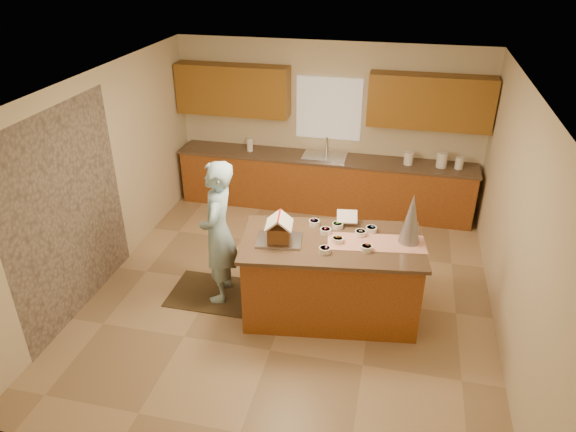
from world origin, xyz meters
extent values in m
plane|color=tan|center=(0.00, 0.00, 0.00)|extent=(5.50, 5.50, 0.00)
plane|color=silver|center=(0.00, 0.00, 2.70)|extent=(5.50, 5.50, 0.00)
plane|color=beige|center=(0.00, 2.75, 1.35)|extent=(5.50, 5.50, 0.00)
plane|color=beige|center=(0.00, -2.75, 1.35)|extent=(5.50, 5.50, 0.00)
plane|color=beige|center=(-2.50, 0.00, 1.35)|extent=(5.50, 5.50, 0.00)
plane|color=beige|center=(2.50, 0.00, 1.35)|extent=(5.50, 5.50, 0.00)
plane|color=gray|center=(-2.48, -0.80, 1.25)|extent=(0.00, 2.50, 2.50)
cube|color=white|center=(0.00, 2.72, 1.65)|extent=(1.05, 0.03, 1.00)
cube|color=#97541F|center=(0.00, 2.45, 0.44)|extent=(4.80, 0.60, 0.88)
cube|color=brown|center=(0.00, 2.45, 0.90)|extent=(4.85, 0.63, 0.04)
cube|color=brown|center=(-1.55, 2.57, 1.90)|extent=(1.85, 0.35, 0.80)
cube|color=brown|center=(1.55, 2.57, 1.90)|extent=(1.85, 0.35, 0.80)
cube|color=silver|center=(0.00, 2.45, 0.89)|extent=(0.70, 0.45, 0.12)
cylinder|color=silver|center=(0.00, 2.63, 1.06)|extent=(0.03, 0.03, 0.28)
cube|color=#97541F|center=(0.54, -0.31, 0.49)|extent=(2.11, 1.26, 0.97)
cube|color=brown|center=(0.54, -0.31, 1.00)|extent=(2.21, 1.36, 0.04)
cube|color=#B92B0D|center=(1.03, -0.24, 1.02)|extent=(1.15, 0.54, 0.01)
cube|color=silver|center=(-0.06, -0.45, 1.03)|extent=(0.56, 0.44, 0.03)
cube|color=white|center=(0.65, 0.13, 1.12)|extent=(0.27, 0.22, 0.10)
cone|color=silver|center=(1.39, -0.14, 1.32)|extent=(0.27, 0.27, 0.61)
cube|color=black|center=(-0.91, -0.27, 0.01)|extent=(1.25, 0.81, 0.01)
imported|color=#99C7DA|center=(-0.86, -0.27, 0.93)|extent=(0.51, 0.72, 1.84)
cylinder|color=white|center=(1.33, 2.45, 1.02)|extent=(0.14, 0.14, 0.20)
cylinder|color=white|center=(1.83, 2.45, 1.04)|extent=(0.16, 0.16, 0.23)
cylinder|color=white|center=(2.10, 2.45, 1.01)|extent=(0.13, 0.13, 0.18)
cylinder|color=white|center=(-1.26, 2.45, 1.03)|extent=(0.10, 0.10, 0.22)
cube|color=brown|center=(-0.06, -0.45, 1.13)|extent=(0.28, 0.30, 0.18)
cube|color=white|center=(-0.13, -0.46, 1.28)|extent=(0.20, 0.33, 0.14)
cube|color=white|center=(0.01, -0.44, 1.28)|extent=(0.20, 0.33, 0.14)
cylinder|color=red|center=(-0.06, -0.45, 1.35)|extent=(0.06, 0.31, 0.02)
cylinder|color=#E2275C|center=(0.43, -0.15, 1.05)|extent=(0.13, 0.13, 0.06)
cylinder|color=#C45822|center=(0.94, -0.43, 1.05)|extent=(0.13, 0.13, 0.06)
cylinder|color=#3164B9|center=(0.95, 0.00, 1.05)|extent=(0.13, 0.13, 0.06)
cylinder|color=pink|center=(0.49, -0.57, 1.05)|extent=(0.13, 0.13, 0.06)
cylinder|color=orange|center=(0.60, -0.33, 1.05)|extent=(0.13, 0.13, 0.06)
cylinder|color=#8C2E8C|center=(0.27, 0.02, 1.05)|extent=(0.13, 0.13, 0.06)
cylinder|color=silver|center=(0.84, -0.12, 1.05)|extent=(0.13, 0.13, 0.06)
cylinder|color=#229622|center=(0.55, 0.01, 1.05)|extent=(0.13, 0.13, 0.06)
camera|label=1|loc=(1.18, -5.46, 4.11)|focal=32.79mm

